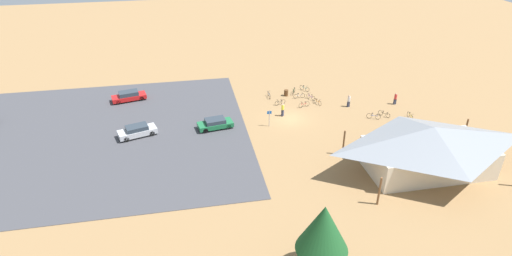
% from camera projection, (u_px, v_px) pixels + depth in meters
% --- Properties ---
extents(ground, '(160.00, 160.00, 0.00)m').
position_uv_depth(ground, '(289.00, 118.00, 53.70)').
color(ground, '#937047').
rests_on(ground, ground).
extents(parking_lot_asphalt, '(38.49, 31.39, 0.05)m').
position_uv_depth(parking_lot_asphalt, '(86.00, 137.00, 49.40)').
color(parking_lot_asphalt, '#424247').
rests_on(parking_lot_asphalt, ground).
extents(bike_pavilion, '(15.33, 9.27, 5.06)m').
position_uv_depth(bike_pavilion, '(430.00, 146.00, 42.04)').
color(bike_pavilion, beige).
rests_on(bike_pavilion, ground).
extents(trash_bin, '(0.60, 0.60, 0.90)m').
position_uv_depth(trash_bin, '(286.00, 93.00, 59.82)').
color(trash_bin, brown).
rests_on(trash_bin, ground).
extents(lot_sign, '(0.56, 0.08, 2.20)m').
position_uv_depth(lot_sign, '(269.00, 116.00, 51.18)').
color(lot_sign, '#99999E').
rests_on(lot_sign, ground).
extents(pine_mideast, '(3.88, 3.88, 6.39)m').
position_uv_depth(pine_mideast, '(323.00, 228.00, 29.17)').
color(pine_mideast, brown).
rests_on(pine_mideast, ground).
extents(bicycle_orange_yard_center, '(1.79, 0.53, 0.83)m').
position_uv_depth(bicycle_orange_yard_center, '(397.00, 125.00, 51.24)').
color(bicycle_orange_yard_center, black).
rests_on(bicycle_orange_yard_center, ground).
extents(bicycle_black_by_bin, '(1.62, 0.59, 0.84)m').
position_uv_depth(bicycle_black_by_bin, '(280.00, 102.00, 57.15)').
color(bicycle_black_by_bin, black).
rests_on(bicycle_black_by_bin, ground).
extents(bicycle_teal_lone_west, '(1.08, 1.42, 0.88)m').
position_uv_depth(bicycle_teal_lone_west, '(305.00, 88.00, 61.44)').
color(bicycle_teal_lone_west, black).
rests_on(bicycle_teal_lone_west, ground).
extents(bicycle_red_mid_cluster, '(1.66, 0.59, 0.84)m').
position_uv_depth(bicycle_red_mid_cluster, '(304.00, 104.00, 56.52)').
color(bicycle_red_mid_cluster, black).
rests_on(bicycle_red_mid_cluster, ground).
extents(bicycle_silver_edge_north, '(1.71, 0.48, 0.81)m').
position_uv_depth(bicycle_silver_edge_north, '(299.00, 96.00, 59.14)').
color(bicycle_silver_edge_north, black).
rests_on(bicycle_silver_edge_north, ground).
extents(bicycle_white_yard_left, '(0.48, 1.76, 0.84)m').
position_uv_depth(bicycle_white_yard_left, '(269.00, 95.00, 59.33)').
color(bicycle_white_yard_left, black).
rests_on(bicycle_white_yard_left, ground).
extents(bicycle_yellow_back_row, '(0.48, 1.83, 0.90)m').
position_uv_depth(bicycle_yellow_back_row, '(410.00, 116.00, 53.40)').
color(bicycle_yellow_back_row, black).
rests_on(bicycle_yellow_back_row, ground).
extents(bicycle_blue_near_sign, '(1.63, 0.83, 0.82)m').
position_uv_depth(bicycle_blue_near_sign, '(374.00, 116.00, 53.42)').
color(bicycle_blue_near_sign, black).
rests_on(bicycle_blue_near_sign, ground).
extents(bicycle_purple_trailside, '(0.83, 1.60, 0.83)m').
position_uv_depth(bicycle_purple_trailside, '(311.00, 97.00, 58.67)').
color(bicycle_purple_trailside, black).
rests_on(bicycle_purple_trailside, ground).
extents(bicycle_green_lone_east, '(0.82, 1.57, 0.88)m').
position_uv_depth(bicycle_green_lone_east, '(294.00, 91.00, 60.50)').
color(bicycle_green_lone_east, black).
rests_on(bicycle_green_lone_east, ground).
extents(bicycle_orange_yard_right, '(0.70, 1.55, 0.81)m').
position_uv_depth(bicycle_orange_yard_right, '(317.00, 102.00, 57.36)').
color(bicycle_orange_yard_right, black).
rests_on(bicycle_orange_yard_right, ground).
extents(bicycle_black_near_porch, '(0.95, 1.49, 0.75)m').
position_uv_depth(bicycle_black_near_porch, '(384.00, 114.00, 54.09)').
color(bicycle_black_near_porch, black).
rests_on(bicycle_black_near_porch, ground).
extents(car_silver_near_entry, '(4.79, 3.03, 1.36)m').
position_uv_depth(car_silver_near_entry, '(137.00, 131.00, 49.26)').
color(car_silver_near_entry, '#BCBCC1').
rests_on(car_silver_near_entry, parking_lot_asphalt).
extents(car_green_end_stall, '(4.53, 2.51, 1.27)m').
position_uv_depth(car_green_end_stall, '(215.00, 123.00, 51.00)').
color(car_green_end_stall, '#1E6B3D').
rests_on(car_green_end_stall, parking_lot_asphalt).
extents(car_red_mid_lot, '(4.94, 2.79, 1.37)m').
position_uv_depth(car_red_mid_lot, '(129.00, 96.00, 58.17)').
color(car_red_mid_lot, red).
rests_on(car_red_mid_lot, parking_lot_asphalt).
extents(visitor_at_bikes, '(0.39, 0.40, 1.79)m').
position_uv_depth(visitor_at_bikes, '(283.00, 110.00, 53.88)').
color(visitor_at_bikes, '#2D3347').
rests_on(visitor_at_bikes, ground).
extents(visitor_by_pavilion, '(0.36, 0.36, 1.69)m').
position_uv_depth(visitor_by_pavilion, '(395.00, 98.00, 57.08)').
color(visitor_by_pavilion, '#2D3347').
rests_on(visitor_by_pavilion, ground).
extents(visitor_near_lot, '(0.36, 0.36, 1.73)m').
position_uv_depth(visitor_near_lot, '(349.00, 101.00, 56.36)').
color(visitor_near_lot, '#2D3347').
rests_on(visitor_near_lot, ground).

